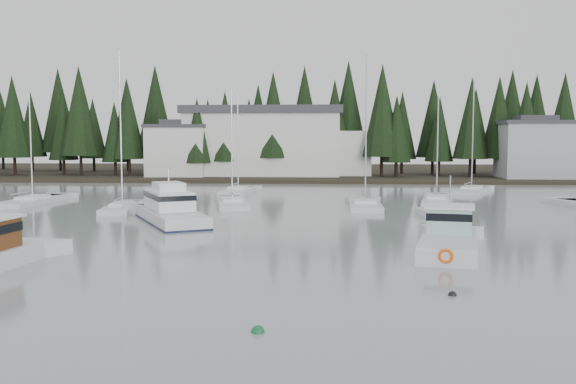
# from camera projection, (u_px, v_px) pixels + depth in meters

# --- Properties ---
(ground) EXTENTS (260.00, 260.00, 0.00)m
(ground) POSITION_uv_depth(u_px,v_px,m) (165.00, 346.00, 20.44)
(ground) COLOR gray
(ground) RESTS_ON ground
(far_shore_land) EXTENTS (240.00, 54.00, 1.00)m
(far_shore_land) POSITION_uv_depth(u_px,v_px,m) (299.00, 173.00, 116.90)
(far_shore_land) COLOR black
(far_shore_land) RESTS_ON ground
(conifer_treeline) EXTENTS (200.00, 22.00, 20.00)m
(conifer_treeline) POSITION_uv_depth(u_px,v_px,m) (296.00, 177.00, 105.96)
(conifer_treeline) COLOR black
(conifer_treeline) RESTS_ON ground
(house_west) EXTENTS (9.54, 7.42, 8.75)m
(house_west) POSITION_uv_depth(u_px,v_px,m) (178.00, 149.00, 99.68)
(house_west) COLOR silver
(house_west) RESTS_ON ground
(house_east_a) EXTENTS (10.60, 8.48, 9.25)m
(house_east_a) POSITION_uv_depth(u_px,v_px,m) (535.00, 148.00, 95.41)
(house_east_a) COLOR #999EA0
(house_east_a) RESTS_ON ground
(harbor_inn) EXTENTS (29.50, 11.50, 10.90)m
(harbor_inn) POSITION_uv_depth(u_px,v_px,m) (276.00, 142.00, 102.00)
(harbor_inn) COLOR silver
(harbor_inn) RESTS_ON ground
(cabin_cruiser_center) EXTENTS (8.14, 11.47, 4.78)m
(cabin_cruiser_center) POSITION_uv_depth(u_px,v_px,m) (170.00, 213.00, 49.96)
(cabin_cruiser_center) COLOR silver
(cabin_cruiser_center) RESTS_ON ground
(lobster_boat_teal) EXTENTS (4.91, 9.36, 4.96)m
(lobster_boat_teal) POSITION_uv_depth(u_px,v_px,m) (449.00, 241.00, 37.22)
(lobster_boat_teal) COLOR silver
(lobster_boat_teal) RESTS_ON ground
(sailboat_0) EXTENTS (3.33, 10.56, 11.72)m
(sailboat_0) POSITION_uv_depth(u_px,v_px,m) (33.00, 203.00, 63.94)
(sailboat_0) COLOR silver
(sailboat_0) RESTS_ON ground
(sailboat_1) EXTENTS (3.04, 9.33, 14.72)m
(sailboat_1) POSITION_uv_depth(u_px,v_px,m) (365.00, 207.00, 60.06)
(sailboat_1) COLOR silver
(sailboat_1) RESTS_ON ground
(sailboat_2) EXTENTS (3.34, 8.65, 14.80)m
(sailboat_2) POSITION_uv_depth(u_px,v_px,m) (123.00, 210.00, 57.67)
(sailboat_2) COLOR silver
(sailboat_2) RESTS_ON ground
(sailboat_5) EXTENTS (4.57, 11.02, 11.23)m
(sailboat_5) POSITION_uv_depth(u_px,v_px,m) (436.00, 202.00, 64.46)
(sailboat_5) COLOR silver
(sailboat_5) RESTS_ON ground
(sailboat_6) EXTENTS (4.72, 10.62, 11.77)m
(sailboat_6) POSITION_uv_depth(u_px,v_px,m) (232.00, 205.00, 62.00)
(sailboat_6) COLOR silver
(sailboat_6) RESTS_ON ground
(sailboat_8) EXTENTS (3.60, 8.31, 12.27)m
(sailboat_8) POSITION_uv_depth(u_px,v_px,m) (238.00, 193.00, 75.51)
(sailboat_8) COLOR silver
(sailboat_8) RESTS_ON ground
(sailboat_9) EXTENTS (6.32, 9.50, 14.01)m
(sailboat_9) POSITION_uv_depth(u_px,v_px,m) (471.00, 192.00, 76.19)
(sailboat_9) COLOR silver
(sailboat_9) RESTS_ON ground
(runabout_1) EXTENTS (3.04, 6.77, 1.42)m
(runabout_1) POSITION_uv_depth(u_px,v_px,m) (440.00, 217.00, 52.22)
(runabout_1) COLOR silver
(runabout_1) RESTS_ON ground
(mooring_buoy_green) EXTENTS (0.48, 0.48, 0.48)m
(mooring_buoy_green) POSITION_uv_depth(u_px,v_px,m) (258.00, 332.00, 21.91)
(mooring_buoy_green) COLOR #145933
(mooring_buoy_green) RESTS_ON ground
(mooring_buoy_dark) EXTENTS (0.37, 0.37, 0.37)m
(mooring_buoy_dark) POSITION_uv_depth(u_px,v_px,m) (452.00, 295.00, 26.99)
(mooring_buoy_dark) COLOR black
(mooring_buoy_dark) RESTS_ON ground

